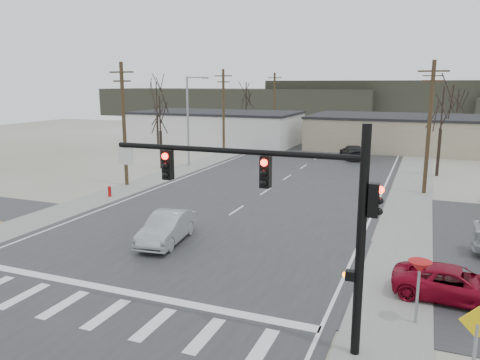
% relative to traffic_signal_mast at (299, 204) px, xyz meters
% --- Properties ---
extents(ground, '(140.00, 140.00, 0.00)m').
position_rel_traffic_signal_mast_xyz_m(ground, '(-7.89, 6.20, -4.67)').
color(ground, beige).
rests_on(ground, ground).
extents(main_road, '(18.00, 110.00, 0.05)m').
position_rel_traffic_signal_mast_xyz_m(main_road, '(-7.89, 21.20, -4.65)').
color(main_road, '#2A2A2D').
rests_on(main_road, ground).
extents(cross_road, '(90.00, 10.00, 0.04)m').
position_rel_traffic_signal_mast_xyz_m(cross_road, '(-7.89, 6.20, -4.65)').
color(cross_road, '#2A2A2D').
rests_on(cross_road, ground).
extents(sidewalk_left, '(3.00, 90.00, 0.06)m').
position_rel_traffic_signal_mast_xyz_m(sidewalk_left, '(-18.49, 26.20, -4.64)').
color(sidewalk_left, gray).
rests_on(sidewalk_left, ground).
extents(sidewalk_right, '(3.00, 90.00, 0.06)m').
position_rel_traffic_signal_mast_xyz_m(sidewalk_right, '(2.71, 26.20, -4.64)').
color(sidewalk_right, gray).
rests_on(sidewalk_right, ground).
extents(traffic_signal_mast, '(8.95, 0.43, 7.20)m').
position_rel_traffic_signal_mast_xyz_m(traffic_signal_mast, '(0.00, 0.00, 0.00)').
color(traffic_signal_mast, black).
rests_on(traffic_signal_mast, ground).
extents(fire_hydrant, '(0.24, 0.24, 0.87)m').
position_rel_traffic_signal_mast_xyz_m(fire_hydrant, '(-18.09, 14.20, -4.22)').
color(fire_hydrant, '#A50C0C').
rests_on(fire_hydrant, ground).
extents(yield_sign, '(0.80, 0.80, 2.35)m').
position_rel_traffic_signal_mast_xyz_m(yield_sign, '(3.61, 2.70, -2.61)').
color(yield_sign, gray).
rests_on(yield_sign, ground).
extents(diamond_sign, '(0.92, 0.10, 2.61)m').
position_rel_traffic_signal_mast_xyz_m(diamond_sign, '(5.11, -0.80, -3.07)').
color(diamond_sign, gray).
rests_on(diamond_sign, ground).
extents(building_left_far, '(22.30, 12.30, 4.50)m').
position_rel_traffic_signal_mast_xyz_m(building_left_far, '(-23.89, 46.20, -2.42)').
color(building_left_far, silver).
rests_on(building_left_far, ground).
extents(building_right_far, '(26.30, 14.30, 4.30)m').
position_rel_traffic_signal_mast_xyz_m(building_right_far, '(2.11, 50.20, -2.52)').
color(building_right_far, tan).
rests_on(building_right_far, ground).
extents(upole_left_b, '(2.20, 0.30, 10.00)m').
position_rel_traffic_signal_mast_xyz_m(upole_left_b, '(-19.39, 18.20, 0.55)').
color(upole_left_b, '#473421').
rests_on(upole_left_b, ground).
extents(upole_left_c, '(2.20, 0.30, 10.00)m').
position_rel_traffic_signal_mast_xyz_m(upole_left_c, '(-19.39, 38.20, 0.55)').
color(upole_left_c, '#473421').
rests_on(upole_left_c, ground).
extents(upole_left_d, '(2.20, 0.30, 10.00)m').
position_rel_traffic_signal_mast_xyz_m(upole_left_d, '(-19.39, 58.20, 0.55)').
color(upole_left_d, '#473421').
rests_on(upole_left_d, ground).
extents(upole_right_a, '(2.20, 0.30, 10.00)m').
position_rel_traffic_signal_mast_xyz_m(upole_right_a, '(3.61, 24.20, 0.55)').
color(upole_right_a, '#473421').
rests_on(upole_right_a, ground).
extents(upole_right_b, '(2.20, 0.30, 10.00)m').
position_rel_traffic_signal_mast_xyz_m(upole_right_b, '(3.61, 46.20, 0.55)').
color(upole_right_b, '#473421').
rests_on(upole_right_b, ground).
extents(streetlight_main, '(2.40, 0.25, 9.00)m').
position_rel_traffic_signal_mast_xyz_m(streetlight_main, '(-18.69, 28.20, 0.41)').
color(streetlight_main, gray).
rests_on(streetlight_main, ground).
extents(tree_left_near, '(3.30, 3.30, 7.35)m').
position_rel_traffic_signal_mast_xyz_m(tree_left_near, '(-20.89, 26.20, 0.55)').
color(tree_left_near, black).
rests_on(tree_left_near, ground).
extents(tree_right_mid, '(3.74, 3.74, 8.33)m').
position_rel_traffic_signal_mast_xyz_m(tree_right_mid, '(4.61, 32.20, 1.26)').
color(tree_right_mid, black).
rests_on(tree_right_mid, ground).
extents(tree_left_far, '(3.96, 3.96, 8.82)m').
position_rel_traffic_signal_mast_xyz_m(tree_left_far, '(-21.89, 52.20, 1.61)').
color(tree_left_far, black).
rests_on(tree_left_far, ground).
extents(tree_right_far, '(3.52, 3.52, 7.84)m').
position_rel_traffic_signal_mast_xyz_m(tree_right_far, '(7.11, 58.20, 0.91)').
color(tree_right_far, black).
rests_on(tree_right_far, ground).
extents(tree_left_mid, '(3.96, 3.96, 8.82)m').
position_rel_traffic_signal_mast_xyz_m(tree_left_mid, '(-29.89, 40.20, 1.61)').
color(tree_left_mid, black).
rests_on(tree_left_mid, ground).
extents(hill_left, '(70.00, 18.00, 7.00)m').
position_rel_traffic_signal_mast_xyz_m(hill_left, '(-42.89, 98.20, -1.17)').
color(hill_left, '#333026').
rests_on(hill_left, ground).
extents(hill_center, '(80.00, 18.00, 9.00)m').
position_rel_traffic_signal_mast_xyz_m(hill_center, '(7.11, 102.20, -0.17)').
color(hill_center, '#333026').
rests_on(hill_center, ground).
extents(sedan_crossing, '(2.28, 4.96, 1.58)m').
position_rel_traffic_signal_mast_xyz_m(sedan_crossing, '(-8.90, 6.95, -3.84)').
color(sedan_crossing, gray).
rests_on(sedan_crossing, main_road).
extents(car_far_a, '(3.92, 5.68, 1.53)m').
position_rel_traffic_signal_mast_xyz_m(car_far_a, '(-4.04, 39.16, -3.86)').
color(car_far_a, black).
rests_on(car_far_a, main_road).
extents(car_far_b, '(2.45, 4.10, 1.31)m').
position_rel_traffic_signal_mast_xyz_m(car_far_b, '(-11.89, 68.95, -3.97)').
color(car_far_b, black).
rests_on(car_far_b, main_road).
extents(car_parked_red, '(4.77, 2.46, 1.29)m').
position_rel_traffic_signal_mast_xyz_m(car_parked_red, '(4.93, 5.20, -4.00)').
color(car_parked_red, maroon).
rests_on(car_parked_red, parking_lot).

